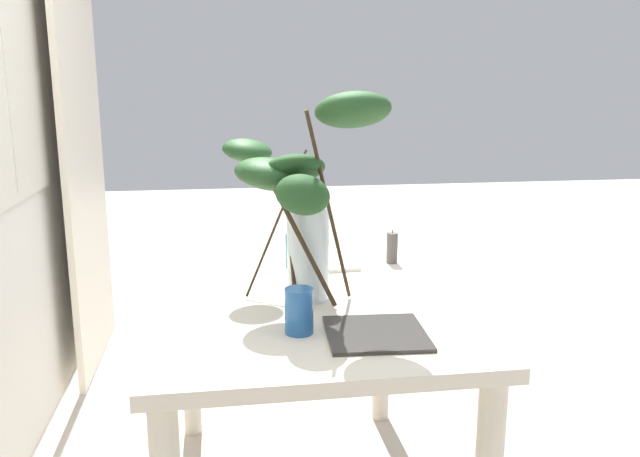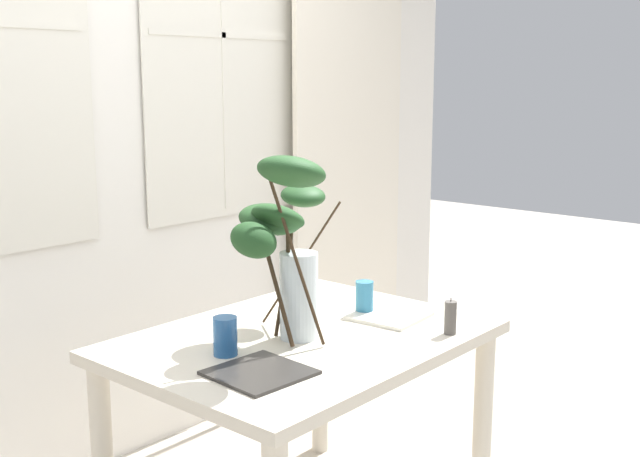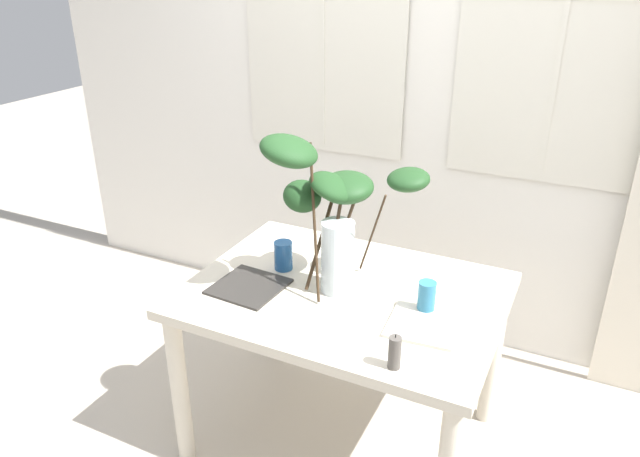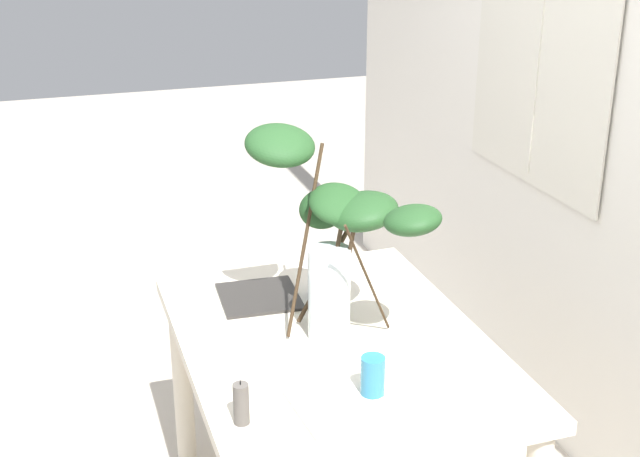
% 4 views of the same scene
% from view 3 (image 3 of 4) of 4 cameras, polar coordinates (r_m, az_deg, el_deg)
% --- Properties ---
extents(ground, '(14.00, 14.00, 0.00)m').
position_cam_3_polar(ground, '(2.83, 2.08, -19.14)').
color(ground, '#B7AD9E').
extents(back_wall_with_windows, '(4.68, 0.14, 2.97)m').
position_cam_3_polar(back_wall_with_windows, '(3.08, 10.92, 15.64)').
color(back_wall_with_windows, silver).
rests_on(back_wall_with_windows, ground).
extents(dining_table, '(1.22, 0.91, 0.75)m').
position_cam_3_polar(dining_table, '(2.43, 2.31, -8.17)').
color(dining_table, beige).
rests_on(dining_table, ground).
extents(vase_with_branches, '(0.63, 0.54, 0.66)m').
position_cam_3_polar(vase_with_branches, '(2.25, 1.17, 2.39)').
color(vase_with_branches, silver).
rests_on(vase_with_branches, dining_table).
extents(drinking_glass_blue_left, '(0.08, 0.08, 0.12)m').
position_cam_3_polar(drinking_glass_blue_left, '(2.50, -3.52, -2.59)').
color(drinking_glass_blue_left, '#235693').
rests_on(drinking_glass_blue_left, dining_table).
extents(drinking_glass_blue_right, '(0.07, 0.07, 0.12)m').
position_cam_3_polar(drinking_glass_blue_right, '(2.24, 10.14, -6.46)').
color(drinking_glass_blue_right, teal).
rests_on(drinking_glass_blue_right, dining_table).
extents(plate_square_left, '(0.28, 0.28, 0.01)m').
position_cam_3_polar(plate_square_left, '(2.40, -6.83, -5.51)').
color(plate_square_left, '#2D2B28').
rests_on(plate_square_left, dining_table).
extents(plate_square_right, '(0.26, 0.26, 0.01)m').
position_cam_3_polar(plate_square_right, '(2.18, 9.82, -9.04)').
color(plate_square_right, silver).
rests_on(plate_square_right, dining_table).
extents(pillar_candle, '(0.04, 0.04, 0.13)m').
position_cam_3_polar(pillar_candle, '(1.95, 7.14, -11.68)').
color(pillar_candle, '#514C47').
rests_on(pillar_candle, dining_table).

